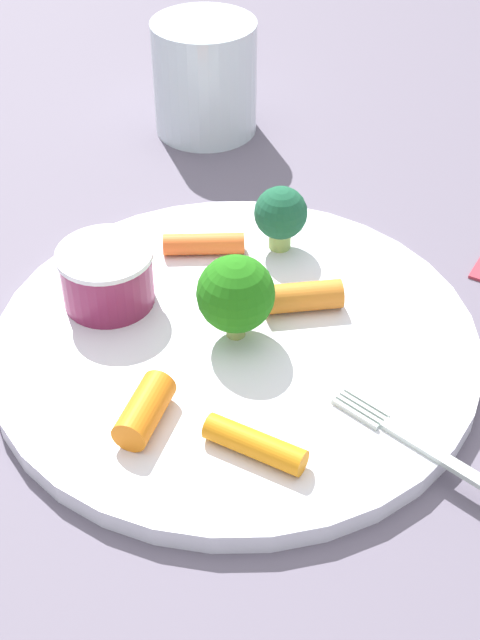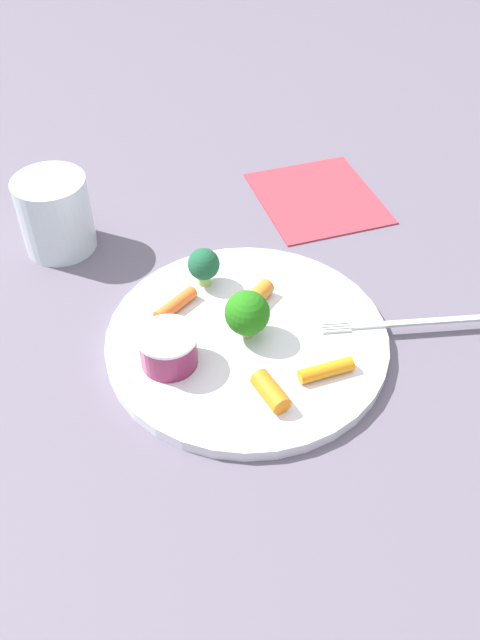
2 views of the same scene
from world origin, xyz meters
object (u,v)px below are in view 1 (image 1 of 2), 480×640
object	(u,v)px
sauce_cup	(107,276)
broccoli_floret_1	(235,296)
carrot_stick_1	(302,297)
carrot_stick_2	(255,444)
broccoli_floret_0	(281,214)
carrot_stick_0	(145,410)
drinking_glass	(205,77)
plate	(236,342)
carrot_stick_3	(204,244)

from	to	relation	value
sauce_cup	broccoli_floret_1	xyz separation A→B (m)	(0.01, -0.08, 0.01)
carrot_stick_1	carrot_stick_2	xyz separation A→B (m)	(-0.11, -0.02, -0.00)
sauce_cup	broccoli_floret_0	bearing A→B (deg)	-35.23
broccoli_floret_0	carrot_stick_2	world-z (taller)	broccoli_floret_0
carrot_stick_0	drinking_glass	xyz separation A→B (m)	(0.30, 0.13, 0.02)
carrot_stick_1	broccoli_floret_1	bearing A→B (deg)	149.60
broccoli_floret_1	carrot_stick_0	world-z (taller)	broccoli_floret_1
broccoli_floret_1	carrot_stick_1	bearing A→B (deg)	-30.40
drinking_glass	broccoli_floret_0	bearing A→B (deg)	-136.69
broccoli_floret_1	carrot_stick_1	distance (m)	0.05
broccoli_floret_0	carrot_stick_1	xyz separation A→B (m)	(-0.05, -0.04, -0.02)
sauce_cup	broccoli_floret_0	world-z (taller)	broccoli_floret_0
plate	sauce_cup	size ratio (longest dim) A/B	4.92
carrot_stick_1	carrot_stick_3	xyz separation A→B (m)	(0.02, 0.08, -0.00)
broccoli_floret_1	broccoli_floret_0	bearing A→B (deg)	9.02
broccoli_floret_1	carrot_stick_3	distance (m)	0.08
broccoli_floret_1	carrot_stick_1	world-z (taller)	broccoli_floret_1
sauce_cup	broccoli_floret_1	bearing A→B (deg)	-86.32
plate	broccoli_floret_0	xyz separation A→B (m)	(0.09, 0.01, 0.03)
carrot_stick_3	drinking_glass	distance (m)	0.18
broccoli_floret_0	broccoli_floret_1	bearing A→B (deg)	-170.98
broccoli_floret_0	carrot_stick_3	xyz separation A→B (m)	(-0.03, 0.04, -0.02)
carrot_stick_3	drinking_glass	world-z (taller)	drinking_glass
drinking_glass	carrot_stick_0	bearing A→B (deg)	-156.62
sauce_cup	broccoli_floret_0	distance (m)	0.11
carrot_stick_0	carrot_stick_2	bearing A→B (deg)	-83.25
sauce_cup	broccoli_floret_0	size ratio (longest dim) A/B	1.32
broccoli_floret_1	carrot_stick_0	xyz separation A→B (m)	(-0.08, 0.01, -0.02)
carrot_stick_2	carrot_stick_0	bearing A→B (deg)	96.75
carrot_stick_1	sauce_cup	bearing A→B (deg)	113.33
carrot_stick_2	drinking_glass	world-z (taller)	drinking_glass
carrot_stick_0	carrot_stick_1	xyz separation A→B (m)	(0.12, -0.03, -0.00)
plate	drinking_glass	xyz separation A→B (m)	(0.22, 0.14, 0.04)
sauce_cup	carrot_stick_1	distance (m)	0.11
carrot_stick_1	drinking_glass	size ratio (longest dim) A/B	0.53
sauce_cup	carrot_stick_3	world-z (taller)	sauce_cup
plate	carrot_stick_2	distance (m)	0.09
sauce_cup	carrot_stick_3	size ratio (longest dim) A/B	1.10
plate	carrot_stick_3	distance (m)	0.08
carrot_stick_3	broccoli_floret_1	bearing A→B (deg)	-138.79
carrot_stick_0	drinking_glass	size ratio (longest dim) A/B	0.46
carrot_stick_1	carrot_stick_3	world-z (taller)	carrot_stick_1
carrot_stick_0	carrot_stick_2	distance (m)	0.06
carrot_stick_1	drinking_glass	world-z (taller)	drinking_glass
sauce_cup	drinking_glass	world-z (taller)	drinking_glass
plate	carrot_stick_1	bearing A→B (deg)	-32.06
broccoli_floret_1	carrot_stick_3	bearing A→B (deg)	41.21
broccoli_floret_1	carrot_stick_2	distance (m)	0.09
plate	carrot_stick_0	distance (m)	0.08
broccoli_floret_0	broccoli_floret_1	size ratio (longest dim) A/B	0.83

